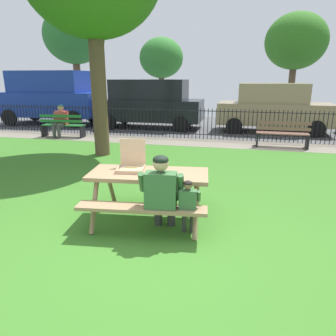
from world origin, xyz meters
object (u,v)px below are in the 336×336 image
(park_bench_center, at_px, (282,135))
(parked_car_left, at_px, (150,103))
(picnic_table_foreground, at_px, (149,183))
(far_tree_center, at_px, (296,42))
(adult_at_table, at_px, (162,192))
(parked_car_far_left, at_px, (51,96))
(person_on_park_bench, at_px, (60,119))
(pizza_box_open, at_px, (131,164))
(child_at_table, at_px, (188,203))
(parked_car_center, at_px, (274,107))
(far_tree_left, at_px, (74,36))
(far_tree_midleft, at_px, (161,58))
(park_bench_left, at_px, (63,126))

(park_bench_center, relative_size, parked_car_left, 0.35)
(picnic_table_foreground, relative_size, far_tree_center, 0.35)
(adult_at_table, xyz_separation_m, parked_car_far_left, (-7.87, 9.48, 0.65))
(person_on_park_bench, bearing_deg, pizza_box_open, -50.26)
(park_bench_center, xyz_separation_m, parked_car_left, (-5.28, 2.98, 0.68))
(child_at_table, relative_size, parked_car_center, 0.19)
(parked_car_center, height_order, far_tree_center, far_tree_center)
(parked_car_center, distance_m, far_tree_left, 14.29)
(picnic_table_foreground, relative_size, child_at_table, 2.28)
(picnic_table_foreground, bearing_deg, far_tree_center, 75.57)
(far_tree_center, bearing_deg, pizza_box_open, -105.57)
(person_on_park_bench, xyz_separation_m, parked_car_left, (2.59, 2.96, 0.44))
(far_tree_left, distance_m, far_tree_midleft, 6.02)
(picnic_table_foreground, relative_size, park_bench_center, 1.22)
(parked_car_left, xyz_separation_m, far_tree_midleft, (-1.14, 6.46, 2.21))
(child_at_table, bearing_deg, far_tree_midleft, 105.77)
(park_bench_left, relative_size, parked_car_left, 0.35)
(picnic_table_foreground, xyz_separation_m, far_tree_left, (-9.66, 15.47, 4.14))
(parked_car_center, relative_size, far_tree_midleft, 0.98)
(adult_at_table, bearing_deg, child_at_table, 2.40)
(park_bench_left, bearing_deg, pizza_box_open, -50.66)
(far_tree_midleft, bearing_deg, child_at_table, -74.23)
(adult_at_table, xyz_separation_m, far_tree_left, (-9.98, 15.94, 4.08))
(child_at_table, height_order, parked_car_left, parked_car_left)
(park_bench_center, distance_m, far_tree_midleft, 11.77)
(person_on_park_bench, xyz_separation_m, parked_car_center, (7.80, 2.96, 0.35))
(park_bench_left, bearing_deg, far_tree_left, 115.39)
(parked_car_far_left, relative_size, far_tree_midleft, 1.05)
(picnic_table_foreground, bearing_deg, child_at_table, -33.19)
(parked_car_far_left, bearing_deg, far_tree_left, 108.08)
(park_bench_left, bearing_deg, adult_at_table, -49.73)
(pizza_box_open, relative_size, far_tree_midleft, 0.11)
(park_bench_center, bearing_deg, parked_car_left, 150.59)
(park_bench_left, height_order, parked_car_far_left, parked_car_far_left)
(picnic_table_foreground, relative_size, adult_at_table, 1.65)
(park_bench_center, xyz_separation_m, far_tree_left, (-12.27, 9.44, 4.32))
(parked_car_far_left, relative_size, far_tree_center, 0.85)
(parked_car_center, bearing_deg, child_at_table, -101.04)
(person_on_park_bench, bearing_deg, park_bench_center, -0.14)
(far_tree_midleft, bearing_deg, picnic_table_foreground, -76.18)
(picnic_table_foreground, relative_size, parked_car_left, 0.43)
(adult_at_table, height_order, park_bench_left, adult_at_table)
(parked_car_far_left, xyz_separation_m, far_tree_center, (11.53, 6.46, 2.78))
(park_bench_left, distance_m, person_on_park_bench, 0.26)
(pizza_box_open, height_order, person_on_park_bench, pizza_box_open)
(child_at_table, distance_m, parked_car_left, 10.06)
(picnic_table_foreground, bearing_deg, far_tree_midleft, 103.82)
(adult_at_table, height_order, person_on_park_bench, same)
(picnic_table_foreground, height_order, pizza_box_open, pizza_box_open)
(adult_at_table, distance_m, parked_car_left, 9.95)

